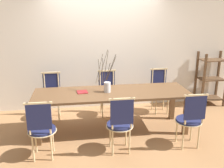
% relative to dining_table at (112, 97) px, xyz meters
% --- Properties ---
extents(ground_plane, '(16.00, 16.00, 0.00)m').
position_rel_dining_table_xyz_m(ground_plane, '(0.00, 0.00, -0.66)').
color(ground_plane, '#9E7047').
extents(wall_rear, '(12.00, 0.06, 3.20)m').
position_rel_dining_table_xyz_m(wall_rear, '(0.00, 1.28, 0.94)').
color(wall_rear, silver).
rests_on(wall_rear, ground_plane).
extents(dining_table, '(2.78, 0.87, 0.75)m').
position_rel_dining_table_xyz_m(dining_table, '(0.00, 0.00, 0.00)').
color(dining_table, brown).
rests_on(dining_table, ground_plane).
extents(chair_near_leftend, '(0.43, 0.43, 0.95)m').
position_rel_dining_table_xyz_m(chair_near_leftend, '(-1.16, -0.75, -0.15)').
color(chair_near_leftend, '#1E234C').
rests_on(chair_near_leftend, ground_plane).
extents(chair_near_left, '(0.43, 0.43, 0.95)m').
position_rel_dining_table_xyz_m(chair_near_left, '(0.02, -0.75, -0.15)').
color(chair_near_left, '#1E234C').
rests_on(chair_near_left, ground_plane).
extents(chair_near_center, '(0.43, 0.43, 0.95)m').
position_rel_dining_table_xyz_m(chair_near_center, '(1.15, -0.75, -0.15)').
color(chair_near_center, '#1E234C').
rests_on(chair_near_center, ground_plane).
extents(chair_far_leftend, '(0.43, 0.43, 0.95)m').
position_rel_dining_table_xyz_m(chair_far_leftend, '(-1.13, 0.75, -0.15)').
color(chair_far_leftend, '#1E234C').
rests_on(chair_far_leftend, ground_plane).
extents(chair_far_left, '(0.43, 0.43, 0.95)m').
position_rel_dining_table_xyz_m(chair_far_left, '(0.02, 0.75, -0.15)').
color(chair_far_left, '#1E234C').
rests_on(chair_far_left, ground_plane).
extents(chair_far_center, '(0.43, 0.43, 0.95)m').
position_rel_dining_table_xyz_m(chair_far_center, '(1.16, 0.75, -0.15)').
color(chair_far_center, '#1E234C').
rests_on(chair_far_center, ground_plane).
extents(vase_centerpiece, '(0.37, 0.35, 0.74)m').
position_rel_dining_table_xyz_m(vase_centerpiece, '(-0.09, 0.02, 0.21)').
color(vase_centerpiece, silver).
rests_on(vase_centerpiece, dining_table).
extents(book_stack, '(0.20, 0.21, 0.01)m').
position_rel_dining_table_xyz_m(book_stack, '(-0.53, 0.06, 0.10)').
color(book_stack, maroon).
rests_on(book_stack, dining_table).
extents(shelving_rack, '(0.60, 0.41, 1.24)m').
position_rel_dining_table_xyz_m(shelving_rack, '(2.48, 1.01, -0.04)').
color(shelving_rack, '#513823').
rests_on(shelving_rack, ground_plane).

